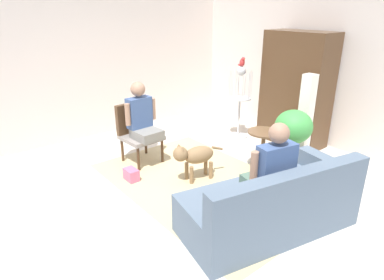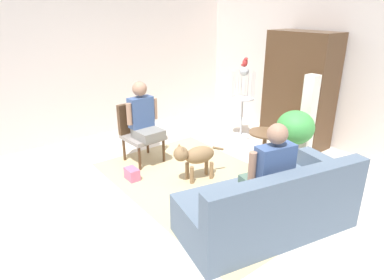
% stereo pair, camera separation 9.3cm
% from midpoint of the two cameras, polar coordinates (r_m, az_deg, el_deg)
% --- Properties ---
extents(ground_plane, '(6.59, 6.59, 0.00)m').
position_cam_midpoint_polar(ground_plane, '(4.83, 0.10, -7.35)').
color(ground_plane, beige).
extents(back_wall, '(6.05, 0.12, 2.82)m').
position_cam_midpoint_polar(back_wall, '(6.45, 20.30, 12.01)').
color(back_wall, silver).
rests_on(back_wall, ground).
extents(left_wall, '(0.12, 6.09, 2.82)m').
position_cam_midpoint_polar(left_wall, '(6.82, -13.17, 13.22)').
color(left_wall, silver).
rests_on(left_wall, ground).
extents(area_rug, '(3.17, 1.99, 0.01)m').
position_cam_midpoint_polar(area_rug, '(4.81, 1.33, -7.48)').
color(area_rug, '#C6B284').
rests_on(area_rug, ground).
extents(couch, '(1.26, 2.08, 0.85)m').
position_cam_midpoint_polar(couch, '(3.87, 12.83, -10.68)').
color(couch, slate).
rests_on(couch, ground).
extents(armchair, '(0.59, 0.58, 0.93)m').
position_cam_midpoint_polar(armchair, '(5.45, -9.80, 1.94)').
color(armchair, '#4C331E').
rests_on(armchair, ground).
extents(person_on_couch, '(0.51, 0.57, 0.81)m').
position_cam_midpoint_polar(person_on_couch, '(3.65, 12.71, -4.33)').
color(person_on_couch, '#516E5D').
extents(person_on_armchair, '(0.51, 0.54, 0.85)m').
position_cam_midpoint_polar(person_on_armchair, '(5.24, -9.02, 4.06)').
color(person_on_armchair, gray).
extents(round_end_table, '(0.48, 0.48, 0.64)m').
position_cam_midpoint_polar(round_end_table, '(5.12, 11.37, -1.14)').
color(round_end_table, brown).
rests_on(round_end_table, ground).
extents(dog, '(0.32, 0.79, 0.59)m').
position_cam_midpoint_polar(dog, '(4.76, -0.09, -2.69)').
color(dog, olive).
rests_on(dog, ground).
extents(bird_cage_stand, '(0.42, 0.42, 1.35)m').
position_cam_midpoint_polar(bird_cage_stand, '(6.36, 7.64, 6.61)').
color(bird_cage_stand, silver).
rests_on(bird_cage_stand, ground).
extents(parrot, '(0.17, 0.10, 0.17)m').
position_cam_midpoint_polar(parrot, '(6.21, 8.05, 12.92)').
color(parrot, red).
rests_on(parrot, bird_cage_stand).
extents(potted_plant, '(0.56, 0.56, 0.93)m').
position_cam_midpoint_polar(potted_plant, '(5.27, 16.21, 1.41)').
color(potted_plant, '#4C5156').
rests_on(potted_plant, ground).
extents(column_lamp, '(0.20, 0.20, 1.39)m').
position_cam_midpoint_polar(column_lamp, '(5.64, 18.13, 3.50)').
color(column_lamp, '#4C4742').
rests_on(column_lamp, ground).
extents(armoire_cabinet, '(1.17, 0.56, 1.97)m').
position_cam_midpoint_polar(armoire_cabinet, '(6.25, 16.74, 8.20)').
color(armoire_cabinet, '#4C331E').
rests_on(armoire_cabinet, ground).
extents(handbag, '(0.23, 0.15, 0.17)m').
position_cam_midpoint_polar(handbag, '(4.97, -10.76, -5.78)').
color(handbag, '#D8668C').
rests_on(handbag, ground).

